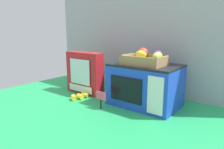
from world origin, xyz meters
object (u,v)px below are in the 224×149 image
object	(u,v)px
price_sign	(101,97)
loose_toy_banana	(80,96)
cookie_set_box	(84,73)
toy_microwave	(145,85)
food_groups_crate	(146,59)

from	to	relation	value
price_sign	loose_toy_banana	bearing A→B (deg)	168.27
cookie_set_box	loose_toy_banana	world-z (taller)	cookie_set_box
toy_microwave	cookie_set_box	world-z (taller)	cookie_set_box
price_sign	toy_microwave	bearing A→B (deg)	51.59
food_groups_crate	cookie_set_box	bearing A→B (deg)	-174.90
price_sign	cookie_set_box	bearing A→B (deg)	151.16
cookie_set_box	price_sign	xyz separation A→B (m)	(0.29, -0.16, -0.08)
food_groups_crate	loose_toy_banana	world-z (taller)	food_groups_crate
loose_toy_banana	cookie_set_box	bearing A→B (deg)	120.99
toy_microwave	price_sign	world-z (taller)	toy_microwave
food_groups_crate	price_sign	bearing A→B (deg)	-130.63
toy_microwave	cookie_set_box	xyz separation A→B (m)	(-0.45, -0.05, 0.02)
cookie_set_box	loose_toy_banana	bearing A→B (deg)	-59.01
food_groups_crate	loose_toy_banana	size ratio (longest dim) A/B	1.76
food_groups_crate	toy_microwave	bearing A→B (deg)	126.87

